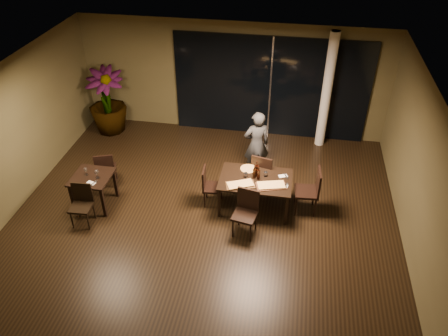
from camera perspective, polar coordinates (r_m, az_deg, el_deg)
The scene contains 32 objects.
ground at distance 9.07m, azimuth -2.96°, elevation -7.56°, with size 8.00×8.00×0.00m, color black.
wall_back at distance 11.60m, azimuth 1.15°, elevation 11.65°, with size 8.00×0.10×3.00m, color #4C4528.
wall_left at distance 9.76m, azimuth -27.20°, elevation 2.52°, with size 0.10×8.00×3.00m, color #4C4528.
wall_right at distance 8.34m, azimuth 25.06°, elevation -2.56°, with size 0.10×8.00×3.00m, color #4C4528.
ceiling at distance 7.35m, azimuth -3.67°, elevation 9.93°, with size 8.00×8.00×0.04m, color white.
window_panel at distance 11.48m, azimuth 6.08°, elevation 10.38°, with size 5.00×0.06×2.70m, color black.
column at distance 11.16m, azimuth 13.27°, elevation 9.68°, with size 0.24×0.24×3.00m, color silver.
main_table at distance 9.12m, azimuth 4.14°, elevation -1.79°, with size 1.50×1.00×0.75m.
side_table at distance 9.60m, azimuth -16.82°, elevation -1.65°, with size 0.80×0.80×0.75m.
chair_main_far at distance 9.63m, azimuth 5.09°, elevation -0.44°, with size 0.56×0.56×0.99m.
chair_main_near at distance 8.62m, azimuth 2.92°, elevation -5.45°, with size 0.52×0.52×0.97m.
chair_main_left at distance 9.32m, azimuth -1.94°, elevation -2.15°, with size 0.44×0.44×0.89m.
chair_main_right at distance 9.24m, azimuth 11.33°, elevation -2.67°, with size 0.51×0.51×1.04m.
chair_side_far at distance 10.13m, azimuth -15.21°, elevation 0.01°, with size 0.54×0.54×0.91m.
chair_side_near at distance 9.31m, azimuth -18.07°, elevation -4.21°, with size 0.44×0.44×0.90m.
diner at distance 10.04m, azimuth 4.26°, elevation 3.11°, with size 0.56×0.37×1.64m, color #2C2E31.
potted_plant at distance 12.16m, azimuth -15.06°, elevation 8.43°, with size 0.98×0.98×1.79m, color #21521B.
pizza_board_left at distance 8.87m, azimuth 2.14°, elevation -2.23°, with size 0.58×0.29×0.01m, color #422A15.
pizza_board_right at distance 8.90m, azimuth 6.17°, elevation -2.33°, with size 0.60×0.30×0.01m, color #4C2A18.
oblong_pizza_left at distance 8.86m, azimuth 2.14°, elevation -2.14°, with size 0.50×0.23×0.02m, color maroon, non-canonical shape.
oblong_pizza_right at distance 8.89m, azimuth 6.18°, elevation -2.25°, with size 0.53×0.24×0.02m, color maroon, non-canonical shape.
round_pizza at distance 9.33m, azimuth 3.20°, elevation -0.12°, with size 0.33×0.33×0.01m, color #AC1913.
bottle_a at distance 9.01m, azimuth 3.98°, elevation -0.53°, with size 0.06×0.06×0.29m, color black, non-canonical shape.
bottle_b at distance 8.99m, azimuth 4.54°, elevation -0.67°, with size 0.06×0.06×0.30m, color black, non-canonical shape.
bottle_c at distance 9.06m, azimuth 4.31°, elevation -0.10°, with size 0.08×0.08×0.35m, color black, non-canonical shape.
tumbler_left at distance 9.08m, azimuth 2.85°, elevation -0.91°, with size 0.08×0.08×0.10m, color white.
tumbler_right at distance 9.14m, azimuth 5.46°, elevation -0.79°, with size 0.08×0.08×0.10m, color white.
napkin_near at distance 8.93m, azimuth 7.77°, elevation -2.31°, with size 0.18×0.10×0.01m, color white.
napkin_far at distance 9.19m, azimuth 7.71°, elevation -1.05°, with size 0.18×0.10×0.01m, color white.
wine_glass_a at distance 9.56m, azimuth -17.59°, elevation -0.44°, with size 0.07×0.07×0.16m, color white, non-canonical shape.
wine_glass_b at distance 9.40m, azimuth -16.28°, elevation -0.76°, with size 0.08×0.08×0.19m, color white, non-canonical shape.
side_napkin at distance 9.32m, azimuth -16.98°, elevation -1.89°, with size 0.18×0.11×0.01m, color silver.
Camera 1 is at (1.59, -6.44, 6.18)m, focal length 35.00 mm.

